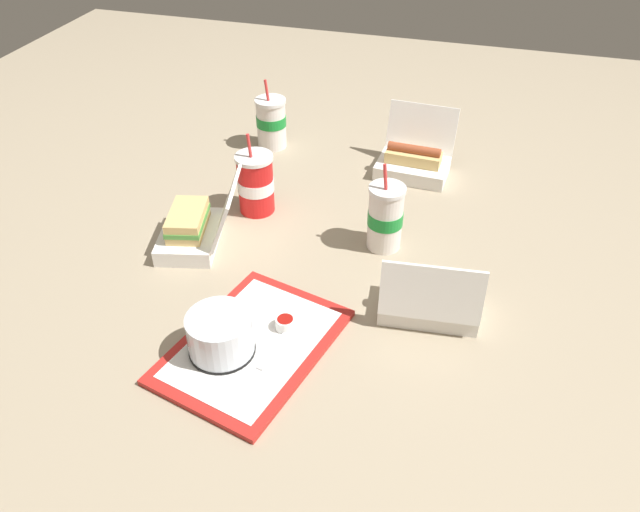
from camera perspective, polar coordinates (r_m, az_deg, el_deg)
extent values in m
plane|color=gray|center=(1.43, 0.34, -1.02)|extent=(3.20, 3.20, 0.00)
cube|color=red|center=(1.25, -6.16, -8.16)|extent=(0.42, 0.34, 0.01)
cube|color=white|center=(1.24, -6.18, -7.95)|extent=(0.37, 0.29, 0.00)
cylinder|color=black|center=(1.23, -8.91, -8.41)|extent=(0.13, 0.13, 0.01)
cylinder|color=beige|center=(1.21, -9.06, -7.34)|extent=(0.10, 0.10, 0.06)
cylinder|color=silver|center=(1.20, -9.11, -7.00)|extent=(0.13, 0.13, 0.08)
cylinder|color=white|center=(1.26, -3.19, -6.18)|extent=(0.04, 0.04, 0.02)
cylinder|color=#9E140F|center=(1.25, -3.20, -5.85)|extent=(0.03, 0.03, 0.01)
cube|color=white|center=(1.28, -7.78, -6.13)|extent=(0.11, 0.11, 0.00)
cube|color=white|center=(1.22, -4.24, -8.56)|extent=(0.11, 0.03, 0.00)
cube|color=white|center=(1.78, 8.43, 7.90)|extent=(0.14, 0.20, 0.04)
cube|color=white|center=(1.82, 9.29, 11.49)|extent=(0.06, 0.20, 0.13)
cube|color=#DBB770|center=(1.77, 8.54, 8.91)|extent=(0.07, 0.15, 0.03)
cylinder|color=#9E4728|center=(1.75, 8.61, 9.59)|extent=(0.03, 0.15, 0.03)
cylinder|color=yellow|center=(1.75, 8.64, 9.86)|extent=(0.01, 0.13, 0.01)
cube|color=white|center=(1.53, -11.72, 1.88)|extent=(0.22, 0.17, 0.04)
cube|color=white|center=(1.46, -8.56, 4.37)|extent=(0.20, 0.10, 0.13)
cube|color=#DBB770|center=(1.51, -11.86, 2.80)|extent=(0.15, 0.11, 0.02)
cube|color=#4C933D|center=(1.50, -11.94, 3.30)|extent=(0.16, 0.11, 0.01)
cube|color=#DBB770|center=(1.49, -12.01, 3.80)|extent=(0.15, 0.11, 0.02)
cube|color=white|center=(1.32, 9.89, -4.42)|extent=(0.14, 0.21, 0.04)
cube|color=white|center=(1.23, 10.16, -3.39)|extent=(0.04, 0.20, 0.12)
cube|color=tan|center=(1.30, 10.06, -3.24)|extent=(0.07, 0.16, 0.03)
cylinder|color=#9E4728|center=(1.28, 10.17, -2.44)|extent=(0.04, 0.15, 0.03)
cylinder|color=yellow|center=(1.28, 10.21, -2.13)|extent=(0.02, 0.13, 0.01)
cylinder|color=red|center=(1.59, -5.89, 6.46)|extent=(0.09, 0.09, 0.15)
cylinder|color=white|center=(1.59, -5.90, 6.52)|extent=(0.09, 0.09, 0.03)
cylinder|color=white|center=(1.55, -6.08, 8.94)|extent=(0.10, 0.10, 0.01)
cylinder|color=red|center=(1.53, -6.49, 9.99)|extent=(0.01, 0.01, 0.06)
cylinder|color=white|center=(1.90, -4.46, 11.88)|extent=(0.09, 0.09, 0.14)
cylinder|color=#198C33|center=(1.89, -4.48, 12.27)|extent=(0.09, 0.09, 0.03)
cylinder|color=white|center=(1.87, -4.58, 13.94)|extent=(0.09, 0.09, 0.01)
cylinder|color=red|center=(1.85, -4.90, 14.87)|extent=(0.01, 0.02, 0.06)
cylinder|color=white|center=(1.46, 5.98, 3.37)|extent=(0.08, 0.08, 0.15)
cylinder|color=#198C33|center=(1.46, 5.99, 3.50)|extent=(0.08, 0.08, 0.03)
cylinder|color=white|center=(1.42, 6.19, 6.07)|extent=(0.09, 0.09, 0.01)
cylinder|color=red|center=(1.39, 5.99, 7.21)|extent=(0.01, 0.02, 0.06)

